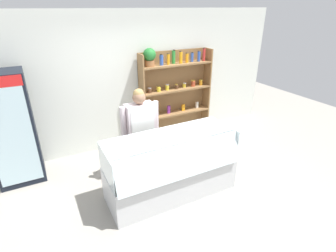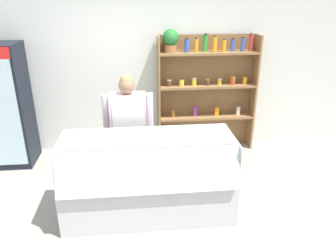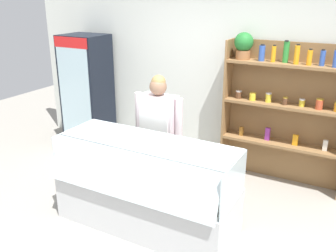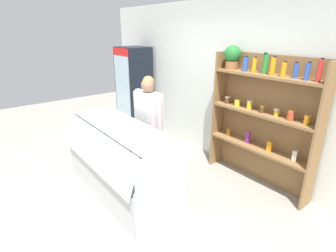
# 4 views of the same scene
# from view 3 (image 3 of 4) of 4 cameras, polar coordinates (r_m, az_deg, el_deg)

# --- Properties ---
(ground_plane) EXTENTS (12.00, 12.00, 0.00)m
(ground_plane) POSITION_cam_3_polar(r_m,az_deg,el_deg) (4.36, -1.29, -15.25)
(ground_plane) COLOR gray
(back_wall) EXTENTS (6.80, 0.10, 2.70)m
(back_wall) POSITION_cam_3_polar(r_m,az_deg,el_deg) (5.47, 9.01, 7.44)
(back_wall) COLOR silver
(back_wall) RESTS_ON ground
(drinks_fridge) EXTENTS (0.69, 0.60, 1.87)m
(drinks_fridge) POSITION_cam_3_polar(r_m,az_deg,el_deg) (6.33, -12.22, 5.03)
(drinks_fridge) COLOR black
(drinks_fridge) RESTS_ON ground
(shelving_unit) EXTENTS (1.61, 0.29, 2.01)m
(shelving_unit) POSITION_cam_3_polar(r_m,az_deg,el_deg) (5.13, 16.83, 3.52)
(shelving_unit) COLOR olive
(shelving_unit) RESTS_ON ground
(deli_display_case) EXTENTS (2.00, 0.81, 1.01)m
(deli_display_case) POSITION_cam_3_polar(r_m,az_deg,el_deg) (4.26, -3.30, -11.19)
(deli_display_case) COLOR silver
(deli_display_case) RESTS_ON ground
(shop_clerk) EXTENTS (0.65, 0.25, 1.58)m
(shop_clerk) POSITION_cam_3_polar(r_m,az_deg,el_deg) (4.59, -1.50, -0.16)
(shop_clerk) COLOR #383D51
(shop_clerk) RESTS_ON ground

